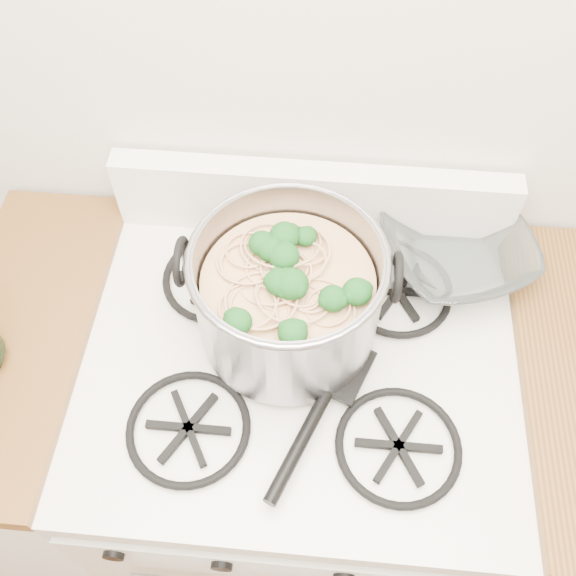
# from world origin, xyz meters

# --- Properties ---
(gas_range) EXTENTS (0.76, 0.66, 0.92)m
(gas_range) POSITION_xyz_m (0.00, 1.26, 0.44)
(gas_range) COLOR white
(gas_range) RESTS_ON ground
(counter_left) EXTENTS (0.25, 0.65, 0.92)m
(counter_left) POSITION_xyz_m (-0.51, 1.26, 0.46)
(counter_left) COLOR silver
(counter_left) RESTS_ON ground
(stock_pot) EXTENTS (0.35, 0.32, 0.21)m
(stock_pot) POSITION_xyz_m (-0.03, 1.31, 1.02)
(stock_pot) COLOR gray
(stock_pot) RESTS_ON gas_range
(spatula) EXTENTS (0.39, 0.40, 0.02)m
(spatula) POSITION_xyz_m (0.07, 1.24, 0.94)
(spatula) COLOR black
(spatula) RESTS_ON gas_range
(glass_bowl) EXTENTS (0.14, 0.14, 0.03)m
(glass_bowl) POSITION_xyz_m (0.27, 1.49, 0.94)
(glass_bowl) COLOR white
(glass_bowl) RESTS_ON gas_range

